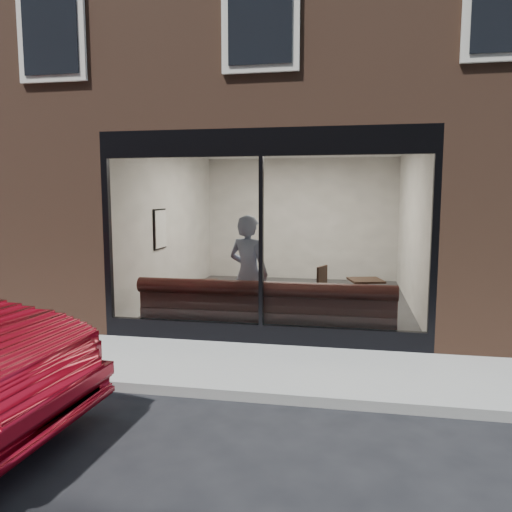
% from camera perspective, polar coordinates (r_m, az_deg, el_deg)
% --- Properties ---
extents(ground, '(120.00, 120.00, 0.00)m').
position_cam_1_polar(ground, '(5.79, -3.14, -15.81)').
color(ground, black).
rests_on(ground, ground).
extents(sidewalk_near, '(40.00, 2.00, 0.01)m').
position_cam_1_polar(sidewalk_near, '(6.70, -1.05, -12.51)').
color(sidewalk_near, gray).
rests_on(sidewalk_near, ground).
extents(kerb_near, '(40.00, 0.10, 0.12)m').
position_cam_1_polar(kerb_near, '(5.73, -3.27, -15.44)').
color(kerb_near, gray).
rests_on(kerb_near, ground).
extents(host_building_pier_left, '(2.50, 12.00, 3.20)m').
position_cam_1_polar(host_building_pier_left, '(14.13, -10.22, 4.30)').
color(host_building_pier_left, brown).
rests_on(host_building_pier_left, ground).
extents(host_building_pier_right, '(2.50, 12.00, 3.20)m').
position_cam_1_polar(host_building_pier_right, '(13.42, 21.32, 3.79)').
color(host_building_pier_right, brown).
rests_on(host_building_pier_right, ground).
extents(host_building_backfill, '(5.00, 6.00, 3.20)m').
position_cam_1_polar(host_building_backfill, '(16.24, 6.18, 4.71)').
color(host_building_backfill, brown).
rests_on(host_building_backfill, ground).
extents(cafe_floor, '(6.00, 6.00, 0.00)m').
position_cam_1_polar(cafe_floor, '(10.50, 3.43, -5.23)').
color(cafe_floor, '#2D2D30').
rests_on(cafe_floor, ground).
extents(cafe_ceiling, '(6.00, 6.00, 0.00)m').
position_cam_1_polar(cafe_ceiling, '(10.31, 3.56, 12.27)').
color(cafe_ceiling, white).
rests_on(cafe_ceiling, host_building_upper).
extents(cafe_wall_back, '(5.00, 0.00, 5.00)m').
position_cam_1_polar(cafe_wall_back, '(13.25, 5.14, 4.21)').
color(cafe_wall_back, beige).
rests_on(cafe_wall_back, ground).
extents(cafe_wall_left, '(0.00, 6.00, 6.00)m').
position_cam_1_polar(cafe_wall_left, '(10.88, -9.65, 3.52)').
color(cafe_wall_left, beige).
rests_on(cafe_wall_left, ground).
extents(cafe_wall_right, '(0.00, 6.00, 6.00)m').
position_cam_1_polar(cafe_wall_right, '(10.27, 17.43, 3.10)').
color(cafe_wall_right, beige).
rests_on(cafe_wall_right, ground).
extents(storefront_kick, '(5.00, 0.10, 0.30)m').
position_cam_1_polar(storefront_kick, '(7.64, 0.58, -8.90)').
color(storefront_kick, black).
rests_on(storefront_kick, ground).
extents(storefront_header, '(5.00, 0.10, 0.40)m').
position_cam_1_polar(storefront_header, '(7.38, 0.61, 12.88)').
color(storefront_header, black).
rests_on(storefront_header, host_building_upper).
extents(storefront_mullion, '(0.06, 0.10, 2.50)m').
position_cam_1_polar(storefront_mullion, '(7.38, 0.59, 1.61)').
color(storefront_mullion, black).
rests_on(storefront_mullion, storefront_kick).
extents(storefront_glass, '(4.80, 0.00, 4.80)m').
position_cam_1_polar(storefront_glass, '(7.35, 0.55, 1.59)').
color(storefront_glass, white).
rests_on(storefront_glass, storefront_kick).
extents(banquette, '(4.00, 0.55, 0.45)m').
position_cam_1_polar(banquette, '(8.00, 1.09, -7.61)').
color(banquette, '#3A1515').
rests_on(banquette, cafe_floor).
extents(person, '(0.82, 0.67, 1.92)m').
position_cam_1_polar(person, '(8.14, -0.88, -2.05)').
color(person, '#91A1C2').
rests_on(person, cafe_floor).
extents(cafe_table_left, '(0.65, 0.65, 0.04)m').
position_cam_1_polar(cafe_table_left, '(8.69, -6.25, -3.00)').
color(cafe_table_left, black).
rests_on(cafe_table_left, cafe_floor).
extents(cafe_table_right, '(0.68, 0.68, 0.04)m').
position_cam_1_polar(cafe_table_right, '(9.05, 12.44, -2.72)').
color(cafe_table_right, black).
rests_on(cafe_table_right, cafe_floor).
extents(cafe_chair_right, '(0.50, 0.50, 0.04)m').
position_cam_1_polar(cafe_chair_right, '(9.40, 6.45, -5.35)').
color(cafe_chair_right, black).
rests_on(cafe_chair_right, cafe_floor).
extents(wall_poster, '(0.02, 0.56, 0.75)m').
position_cam_1_polar(wall_poster, '(10.20, -10.84, 3.05)').
color(wall_poster, white).
rests_on(wall_poster, cafe_wall_left).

